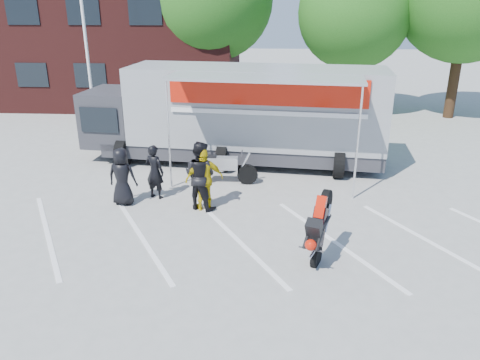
# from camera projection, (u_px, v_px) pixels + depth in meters

# --- Properties ---
(ground) EXTENTS (100.00, 100.00, 0.00)m
(ground) POSITION_uv_depth(u_px,v_px,m) (225.00, 259.00, 10.64)
(ground) COLOR #9D9D98
(ground) RESTS_ON ground
(parking_bay_lines) EXTENTS (18.09, 13.33, 0.01)m
(parking_bay_lines) POSITION_uv_depth(u_px,v_px,m) (228.00, 238.00, 11.57)
(parking_bay_lines) COLOR white
(parking_bay_lines) RESTS_ON ground
(office_building) EXTENTS (18.00, 8.00, 7.00)m
(office_building) POSITION_uv_depth(u_px,v_px,m) (78.00, 38.00, 26.71)
(office_building) COLOR #461816
(office_building) RESTS_ON ground
(flagpole) EXTENTS (1.61, 0.12, 8.00)m
(flagpole) POSITION_uv_depth(u_px,v_px,m) (89.00, 13.00, 18.49)
(flagpole) COLOR white
(flagpole) RESTS_ON ground
(tree_mid) EXTENTS (5.44, 5.44, 7.68)m
(tree_mid) POSITION_uv_depth(u_px,v_px,m) (355.00, 13.00, 22.56)
(tree_mid) COLOR #382314
(tree_mid) RESTS_ON ground
(transporter_truck) EXTENTS (11.22, 6.30, 3.41)m
(transporter_truck) POSITION_uv_depth(u_px,v_px,m) (242.00, 162.00, 17.04)
(transporter_truck) COLOR gray
(transporter_truck) RESTS_ON ground
(parked_motorcycle) EXTENTS (2.21, 0.75, 1.15)m
(parked_motorcycle) POSITION_uv_depth(u_px,v_px,m) (224.00, 183.00, 15.06)
(parked_motorcycle) COLOR silver
(parked_motorcycle) RESTS_ON ground
(stunt_bike_rider) EXTENTS (1.20, 1.66, 1.77)m
(stunt_bike_rider) POSITION_uv_depth(u_px,v_px,m) (322.00, 253.00, 10.89)
(stunt_bike_rider) COLOR black
(stunt_bike_rider) RESTS_ON ground
(spectator_leather_a) EXTENTS (0.86, 0.60, 1.68)m
(spectator_leather_a) POSITION_uv_depth(u_px,v_px,m) (122.00, 177.00, 13.26)
(spectator_leather_a) COLOR black
(spectator_leather_a) RESTS_ON ground
(spectator_leather_b) EXTENTS (0.70, 0.58, 1.63)m
(spectator_leather_b) POSITION_uv_depth(u_px,v_px,m) (155.00, 172.00, 13.70)
(spectator_leather_b) COLOR black
(spectator_leather_b) RESTS_ON ground
(spectator_leather_c) EXTENTS (1.17, 1.06, 1.95)m
(spectator_leather_c) POSITION_uv_depth(u_px,v_px,m) (200.00, 175.00, 12.95)
(spectator_leather_c) COLOR black
(spectator_leather_c) RESTS_ON ground
(spectator_hivis) EXTENTS (1.14, 0.76, 1.80)m
(spectator_hivis) POSITION_uv_depth(u_px,v_px,m) (204.00, 179.00, 12.91)
(spectator_hivis) COLOR #D9BA0B
(spectator_hivis) RESTS_ON ground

